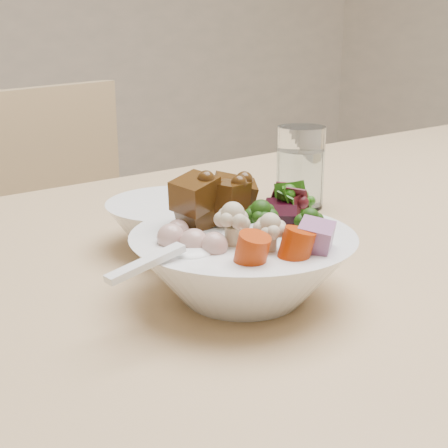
# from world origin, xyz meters

# --- Properties ---
(chair_far) EXTENTS (0.59, 0.59, 0.96)m
(chair_far) POSITION_xyz_m (-0.43, 0.59, 0.54)
(chair_far) COLOR tan
(chair_far) RESTS_ON ground
(food_bowl) EXTENTS (0.21, 0.21, 0.11)m
(food_bowl) POSITION_xyz_m (-0.57, -0.20, 0.87)
(food_bowl) COLOR white
(food_bowl) RESTS_ON dining_table
(soup_spoon) EXTENTS (0.10, 0.04, 0.02)m
(soup_spoon) POSITION_xyz_m (-0.65, -0.22, 0.90)
(soup_spoon) COLOR white
(soup_spoon) RESTS_ON food_bowl
(water_glass) EXTENTS (0.07, 0.07, 0.11)m
(water_glass) POSITION_xyz_m (-0.33, 0.01, 0.89)
(water_glass) COLOR white
(water_glass) RESTS_ON dining_table
(side_bowl) EXTENTS (0.16, 0.16, 0.05)m
(side_bowl) POSITION_xyz_m (-0.56, -0.04, 0.86)
(side_bowl) COLOR white
(side_bowl) RESTS_ON dining_table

